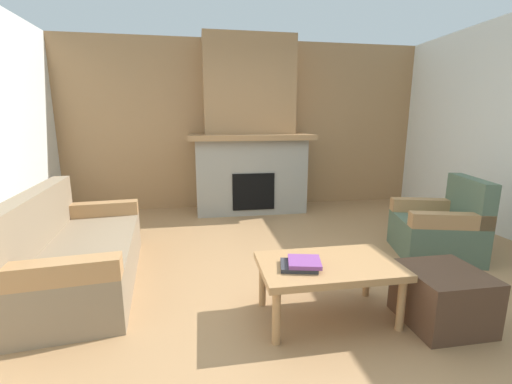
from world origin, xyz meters
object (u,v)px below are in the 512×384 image
Objects in this scene: coffee_table at (328,270)px; ottoman at (442,297)px; fireplace at (250,138)px; armchair at (440,229)px; couch at (76,254)px.

coffee_table reaches higher than ottoman.
fireplace is 5.19× the size of ottoman.
armchair is 0.93× the size of coffee_table.
couch is 1.88× the size of coffee_table.
couch and armchair have the same top height.
armchair is at bearing 1.10° from couch.
couch is 3.61× the size of ottoman.
couch is at bearing -129.58° from fireplace.
ottoman is (2.78, -1.07, -0.09)m from couch.
armchair is at bearing 29.57° from coffee_table.
armchair reaches higher than ottoman.
coffee_table is at bearing -23.27° from couch.
armchair is (1.74, -2.22, -0.87)m from fireplace.
couch is at bearing 156.73° from coffee_table.
coffee_table is (0.10, -3.15, -0.79)m from fireplace.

